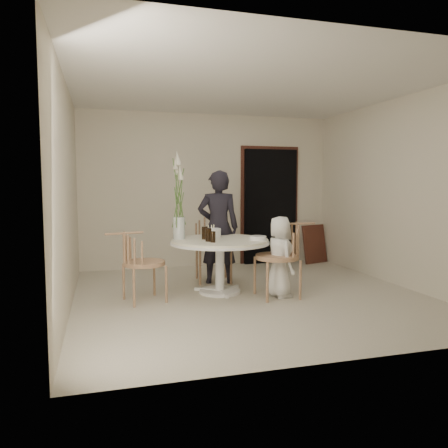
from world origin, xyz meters
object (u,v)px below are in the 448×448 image
object	(u,v)px
boy	(280,257)
flower_vase	(179,203)
chair_far	(212,238)
girl	(218,227)
birthday_cake	(212,233)
chair_left	(134,256)
chair_right	(287,249)
table	(220,248)

from	to	relation	value
boy	flower_vase	size ratio (longest dim) A/B	0.89
chair_far	boy	distance (m)	1.38
girl	birthday_cake	size ratio (longest dim) A/B	6.44
chair_left	flower_vase	world-z (taller)	flower_vase
birthday_cake	boy	bearing A→B (deg)	-40.11
chair_left	chair_right	bearing A→B (deg)	-110.64
chair_left	boy	world-z (taller)	boy
girl	boy	bearing A→B (deg)	132.84
chair_far	boy	xyz separation A→B (m)	(0.59, -1.24, -0.11)
girl	birthday_cake	distance (m)	0.41
chair_right	chair_left	distance (m)	1.95
table	chair_right	world-z (taller)	chair_right
chair_left	boy	distance (m)	1.85
chair_right	flower_vase	bearing A→B (deg)	-114.24
chair_right	chair_far	bearing A→B (deg)	-151.35
table	flower_vase	distance (m)	0.82
chair_far	chair_right	bearing A→B (deg)	-54.70
girl	boy	size ratio (longest dim) A/B	1.58
chair_far	chair_left	bearing A→B (deg)	-134.52
chair_right	birthday_cake	bearing A→B (deg)	-127.20
chair_right	flower_vase	distance (m)	1.56
table	birthday_cake	xyz separation A→B (m)	(-0.06, 0.23, 0.18)
boy	table	bearing A→B (deg)	54.72
table	chair_far	world-z (taller)	chair_far
girl	flower_vase	world-z (taller)	flower_vase
chair_right	chair_left	xyz separation A→B (m)	(-1.94, 0.23, -0.05)
flower_vase	boy	bearing A→B (deg)	-25.43
chair_left	flower_vase	bearing A→B (deg)	-74.11
table	chair_right	size ratio (longest dim) A/B	1.36
chair_right	boy	size ratio (longest dim) A/B	0.93
chair_right	flower_vase	world-z (taller)	flower_vase
table	birthday_cake	bearing A→B (deg)	104.16
chair_right	birthday_cake	distance (m)	1.08
girl	flower_vase	bearing A→B (deg)	45.68
table	chair_far	bearing A→B (deg)	82.86
chair_right	girl	distance (m)	1.21
chair_left	flower_vase	distance (m)	0.96
girl	chair_left	bearing A→B (deg)	44.56
table	girl	world-z (taller)	girl
table	chair_far	xyz separation A→B (m)	(0.10, 0.83, 0.02)
chair_far	boy	bearing A→B (deg)	-58.24
boy	flower_vase	bearing A→B (deg)	59.63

